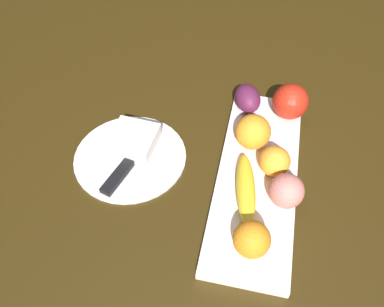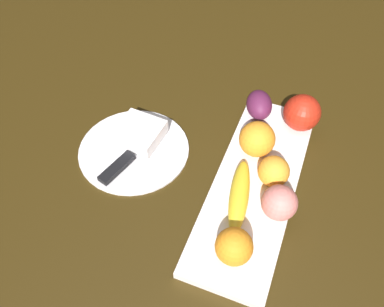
{
  "view_description": "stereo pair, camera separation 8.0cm",
  "coord_description": "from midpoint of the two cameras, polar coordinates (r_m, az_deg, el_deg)",
  "views": [
    {
      "loc": [
        -0.53,
        0.02,
        0.67
      ],
      "look_at": [
        -0.03,
        0.13,
        0.05
      ],
      "focal_mm": 37.25,
      "sensor_mm": 36.0,
      "label": 1
    },
    {
      "loc": [
        -0.51,
        -0.06,
        0.67
      ],
      "look_at": [
        -0.03,
        0.13,
        0.05
      ],
      "focal_mm": 37.25,
      "sensor_mm": 36.0,
      "label": 2
    }
  ],
  "objects": [
    {
      "name": "grape_bunch",
      "position": [
        0.92,
        5.48,
        7.76
      ],
      "size": [
        0.1,
        0.08,
        0.06
      ],
      "primitive_type": "ellipsoid",
      "rotation": [
        0.0,
        0.0,
        3.54
      ],
      "color": "#551C3D",
      "rests_on": "fruit_tray"
    },
    {
      "name": "orange_near_banana",
      "position": [
        0.8,
        8.97,
        -1.27
      ],
      "size": [
        0.06,
        0.06,
        0.06
      ],
      "primitive_type": "sphere",
      "color": "orange",
      "rests_on": "fruit_tray"
    },
    {
      "name": "folded_napkin",
      "position": [
        0.87,
        -11.02,
        1.82
      ],
      "size": [
        0.1,
        0.1,
        0.03
      ],
      "primitive_type": "cube",
      "rotation": [
        0.0,
        0.0,
        -0.07
      ],
      "color": "white",
      "rests_on": "dinner_plate"
    },
    {
      "name": "fruit_tray",
      "position": [
        0.82,
        6.54,
        -3.48
      ],
      "size": [
        0.47,
        0.16,
        0.02
      ],
      "primitive_type": "cube",
      "color": "white",
      "rests_on": "ground_plane"
    },
    {
      "name": "dinner_plate",
      "position": [
        0.87,
        -11.47,
        -0.53
      ],
      "size": [
        0.24,
        0.24,
        0.01
      ],
      "primitive_type": "cylinder",
      "color": "white",
      "rests_on": "ground_plane"
    },
    {
      "name": "banana",
      "position": [
        0.77,
        4.74,
        -5.23
      ],
      "size": [
        0.17,
        0.07,
        0.04
      ],
      "primitive_type": "ellipsoid",
      "rotation": [
        0.0,
        0.0,
        3.32
      ],
      "color": "yellow",
      "rests_on": "fruit_tray"
    },
    {
      "name": "orange_center",
      "position": [
        0.7,
        5.24,
        -12.35
      ],
      "size": [
        0.07,
        0.07,
        0.07
      ],
      "primitive_type": "sphere",
      "color": "orange",
      "rests_on": "fruit_tray"
    },
    {
      "name": "orange_near_apple",
      "position": [
        0.84,
        6.02,
        2.94
      ],
      "size": [
        0.08,
        0.08,
        0.08
      ],
      "primitive_type": "sphere",
      "color": "orange",
      "rests_on": "fruit_tray"
    },
    {
      "name": "ground_plane",
      "position": [
        0.85,
        6.37,
        -2.12
      ],
      "size": [
        2.4,
        2.4,
        0.0
      ],
      "primitive_type": "plane",
      "color": "#32240B"
    },
    {
      "name": "apple",
      "position": [
        0.91,
        11.48,
        7.18
      ],
      "size": [
        0.08,
        0.08,
        0.08
      ],
      "primitive_type": "sphere",
      "color": "red",
      "rests_on": "fruit_tray"
    },
    {
      "name": "knife",
      "position": [
        0.84,
        -12.77,
        -2.75
      ],
      "size": [
        0.18,
        0.07,
        0.01
      ],
      "rotation": [
        0.0,
        0.0,
        -0.27
      ],
      "color": "silver",
      "rests_on": "dinner_plate"
    },
    {
      "name": "peach",
      "position": [
        0.76,
        10.43,
        -5.46
      ],
      "size": [
        0.07,
        0.07,
        0.07
      ],
      "primitive_type": "sphere",
      "color": "#D5756D",
      "rests_on": "fruit_tray"
    }
  ]
}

